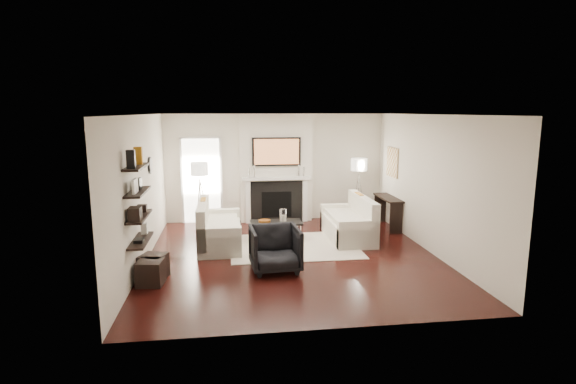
{
  "coord_description": "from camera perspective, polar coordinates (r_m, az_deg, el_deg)",
  "views": [
    {
      "loc": [
        -1.19,
        -8.25,
        2.76
      ],
      "look_at": [
        0.0,
        0.6,
        1.15
      ],
      "focal_mm": 28.0,
      "sensor_mm": 36.0,
      "label": 1
    }
  ],
  "objects": [
    {
      "name": "lamp_right_shade",
      "position": [
        11.34,
        9.01,
        3.47
      ],
      "size": [
        0.4,
        0.4,
        0.3
      ],
      "primitive_type": "cylinder",
      "color": "white",
      "rests_on": "lamp_right_post"
    },
    {
      "name": "clock_rim",
      "position": [
        9.34,
        -17.13,
        3.25
      ],
      "size": [
        0.04,
        0.34,
        0.34
      ],
      "primitive_type": "cylinder",
      "rotation": [
        0.0,
        1.57,
        0.0
      ],
      "color": "black",
      "rests_on": "wall_left"
    },
    {
      "name": "lamp_left_shade",
      "position": [
        10.57,
        -11.2,
        2.91
      ],
      "size": [
        0.4,
        0.4,
        0.3
      ],
      "primitive_type": "cylinder",
      "color": "white",
      "rests_on": "lamp_left_post"
    },
    {
      "name": "copper_bowl",
      "position": [
        9.64,
        -3.0,
        -3.68
      ],
      "size": [
        0.26,
        0.26,
        0.04
      ],
      "primitive_type": "cylinder",
      "color": "#B25E1D",
      "rests_on": "coffee_table"
    },
    {
      "name": "decor_box_tall",
      "position": [
        7.98,
        -17.78,
        -4.44
      ],
      "size": [
        0.1,
        0.1,
        0.18
      ],
      "primitive_type": "cube",
      "color": "white",
      "rests_on": "shelf_bottom"
    },
    {
      "name": "loveseat_right_base",
      "position": [
        9.99,
        7.56,
        -4.66
      ],
      "size": [
        0.85,
        1.8,
        0.42
      ],
      "primitive_type": "cube",
      "color": "white",
      "rests_on": "floor"
    },
    {
      "name": "lamp_left_leg_b",
      "position": [
        10.81,
        -11.3,
        -1.51
      ],
      "size": [
        0.14,
        0.22,
        1.23
      ],
      "primitive_type": "cylinder",
      "rotation": [
        0.18,
        0.0,
        0.52
      ],
      "color": "silver",
      "rests_on": "floor"
    },
    {
      "name": "shelf_lower",
      "position": [
        7.57,
        -18.37,
        -2.98
      ],
      "size": [
        0.25,
        1.0,
        0.04
      ],
      "primitive_type": "cube",
      "color": "black",
      "rests_on": "wall_left"
    },
    {
      "name": "door_trim_r",
      "position": [
        11.34,
        -8.49,
        1.44
      ],
      "size": [
        0.06,
        0.06,
        2.16
      ],
      "primitive_type": "cube",
      "color": "white",
      "rests_on": "floor"
    },
    {
      "name": "decor_frame_a",
      "position": [
        7.29,
        -18.86,
        0.73
      ],
      "size": [
        0.04,
        0.3,
        0.22
      ],
      "primitive_type": "cube",
      "color": "white",
      "rests_on": "shelf_upper"
    },
    {
      "name": "candlestick_r_tall",
      "position": [
        11.18,
        1.35,
        2.75
      ],
      "size": [
        0.04,
        0.04,
        0.3
      ],
      "primitive_type": "cylinder",
      "color": "silver",
      "rests_on": "mantel_shelf"
    },
    {
      "name": "loveseat_left_cushion",
      "position": [
        9.4,
        -8.37,
        -3.99
      ],
      "size": [
        0.63,
        1.44,
        0.1
      ],
      "primitive_type": "cube",
      "color": "white",
      "rests_on": "loveseat_left_base"
    },
    {
      "name": "loveseat_right_arm_s",
      "position": [
        10.72,
        6.44,
        -3.1
      ],
      "size": [
        0.85,
        0.18,
        0.6
      ],
      "primitive_type": "cube",
      "color": "white",
      "rests_on": "floor"
    },
    {
      "name": "decor_wine_rack",
      "position": [
        7.25,
        -18.86,
        -2.63
      ],
      "size": [
        0.18,
        0.25,
        0.2
      ],
      "primitive_type": "cube",
      "color": "black",
      "rests_on": "shelf_lower"
    },
    {
      "name": "decor_magfile_a",
      "position": [
        7.07,
        -19.32,
        3.94
      ],
      "size": [
        0.12,
        0.1,
        0.28
      ],
      "primitive_type": "cube",
      "color": "black",
      "rests_on": "shelf_top"
    },
    {
      "name": "tv_body",
      "position": [
        11.07,
        -1.47,
        5.14
      ],
      "size": [
        1.2,
        0.06,
        0.7
      ],
      "primitive_type": "cube",
      "color": "black",
      "rests_on": "chimney_breast"
    },
    {
      "name": "loveseat_left_arm_n",
      "position": [
        8.67,
        -8.72,
        -6.39
      ],
      "size": [
        0.85,
        0.18,
        0.6
      ],
      "primitive_type": "cube",
      "color": "white",
      "rests_on": "floor"
    },
    {
      "name": "coffee_leg_sw",
      "position": [
        9.9,
        -4.54,
        -4.85
      ],
      "size": [
        0.02,
        0.02,
        0.38
      ],
      "primitive_type": "cylinder",
      "color": "silver",
      "rests_on": "floor"
    },
    {
      "name": "decor_frame_b",
      "position": [
        7.66,
        -18.33,
        1.04
      ],
      "size": [
        0.04,
        0.22,
        0.18
      ],
      "primitive_type": "cube",
      "color": "black",
      "rests_on": "shelf_upper"
    },
    {
      "name": "shelf_bottom",
      "position": [
        7.67,
        -18.2,
        -5.89
      ],
      "size": [
        0.25,
        1.0,
        0.03
      ],
      "primitive_type": "cube",
      "color": "black",
      "rests_on": "wall_left"
    },
    {
      "name": "hurricane_candle",
      "position": [
        9.67,
        -0.63,
        -3.32
      ],
      "size": [
        0.1,
        0.1,
        0.14
      ],
      "primitive_type": "cylinder",
      "color": "white",
      "rests_on": "coffee_table"
    },
    {
      "name": "lamp_left_leg_c",
      "position": [
        10.62,
        -11.37,
        -1.71
      ],
      "size": [
        0.14,
        0.22,
        1.23
      ],
      "primitive_type": "cylinder",
      "rotation": [
        0.18,
        0.0,
        2.62
      ],
      "color": "silver",
      "rests_on": "floor"
    },
    {
      "name": "clock_face",
      "position": [
        9.33,
        -16.98,
        3.25
      ],
      "size": [
        0.01,
        0.29,
        0.29
      ],
      "primitive_type": "cylinder",
      "rotation": [
        0.0,
        1.57,
        0.0
      ],
      "color": "white",
      "rests_on": "clock_rim"
    },
    {
      "name": "mantel_pilaster_l",
      "position": [
        11.19,
        -5.11,
        -1.21
      ],
      "size": [
        0.12,
        0.08,
        1.1
      ],
      "primitive_type": "cube",
      "color": "white",
      "rests_on": "floor"
    },
    {
      "name": "ottoman_far",
      "position": [
        7.67,
        -17.05,
        -9.76
      ],
      "size": [
        0.44,
        0.44,
        0.4
      ],
      "primitive_type": "cube",
      "rotation": [
        0.0,
        0.0,
        -0.12
      ],
      "color": "black",
      "rests_on": "floor"
    },
    {
      "name": "candlestick_l_tall",
      "position": [
        11.06,
        -4.29,
        2.64
      ],
      "size": [
        0.04,
        0.04,
        0.3
      ],
      "primitive_type": "cylinder",
      "color": "silver",
      "rests_on": "mantel_shelf"
    },
    {
      "name": "lamp_right_post",
      "position": [
        11.47,
        8.89,
        -0.75
      ],
      "size": [
        0.02,
        0.02,
        1.2
      ],
      "primitive_type": "cylinder",
      "color": "silver",
      "rests_on": "floor"
    },
    {
      "name": "mantel_pilaster_r",
      "position": [
        11.34,
        2.18,
        -1.02
      ],
      "size": [
        0.12,
        0.08,
        1.1
      ],
      "primitive_type": "cube",
      "color": "white",
      "rests_on": "floor"
    },
    {
      "name": "decor_books",
      "position": [
        7.53,
        -18.4,
        -5.86
      ],
      "size": [
        0.14,
        0.2,
        0.05
      ],
      "primitive_type": "cube",
      "color": "black",
      "rests_on": "shelf_bottom"
    },
    {
      "name": "loveseat_left_base",
      "position": [
        9.47,
        -8.63,
        -5.52
      ],
      "size": [
        0.85,
        1.8,
        0.42
      ],
      "primitive_type": "cube",
      "color": "white",
      "rests_on": "floor"
    },
    {
      "name": "loveseat_left_back",
      "position": [
        9.4,
        -10.73,
        -3.71
      ],
      "size": [
        0.18,
        1.8,
        0.8
      ],
      "primitive_type": "cube",
      "color": "white",
      "rests_on": "floor"
    },
    {
      "name": "rug",
      "position": [
        9.36,
        0.74,
        -6.9
      ],
      "size": [
        2.6,
        2.0,
        0.01
      ],
      "primitive_type": "cube",
      "color": "beige",
      "rests_on": "floor"
    },
    {
      "name": "tv_screen",
      "position": [
        11.04,
        -1.45,
        5.13
      ],
      "size": [
        1.1,
        0.0,
        0.62
      ],
      "primitive_type": "cube",
      "color": "#BF723F",
      "rests_on": "tv_body"
    },
    {
      "name": "mantel_shelf",
      "position": [
        11.12,
        -1.44,
        1.75
      ],
      "size": [
        1.7,
        0.18,
        0.07
      ],
      "primitive_type": "cube",
      "color": "white",
      "rests_on": "chimney_breast"
    },
    {
      "name": "shelf_upper",
      "position": [
        7.49,
        -18.54,
        0.0
      ],
      "size": [
        0.25,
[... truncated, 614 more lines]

